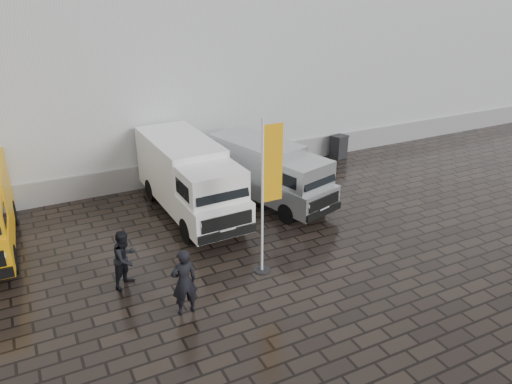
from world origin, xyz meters
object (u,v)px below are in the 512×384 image
Objects in this scene: flagpole at (268,190)px; person_tent at (125,258)px; person_front at (184,282)px; van_white at (190,180)px; van_silver at (270,174)px; wheelie_bin at (339,146)px.

flagpole is 2.75× the size of person_tent.
flagpole is 3.50m from person_front.
van_silver is at bearing -9.21° from van_white.
person_front is (-5.31, -5.21, -0.24)m from van_silver.
van_silver reaches higher than person_tent.
person_tent is at bearing -163.08° from wheelie_bin.
wheelie_bin is 13.44m from person_tent.
person_tent is at bearing 164.65° from flagpole.
person_front is (-2.18, -5.61, -0.41)m from van_white.
flagpole is 11.00m from wheelie_bin.
van_white is 1.14× the size of van_silver.
van_silver is 5.15m from flagpole.
flagpole is 2.51× the size of person_front.
person_front is at bearing -153.50° from wheelie_bin.
person_front is at bearing -113.33° from van_white.
van_silver reaches higher than wheelie_bin.
wheelie_bin is (7.85, 7.43, -2.09)m from flagpole.
wheelie_bin is 0.59× the size of person_front.
van_silver is 1.15× the size of flagpole.
van_silver is 7.45m from person_front.
person_tent is (-6.39, -3.22, -0.32)m from van_silver.
van_white is at bearing -173.65° from wheelie_bin.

